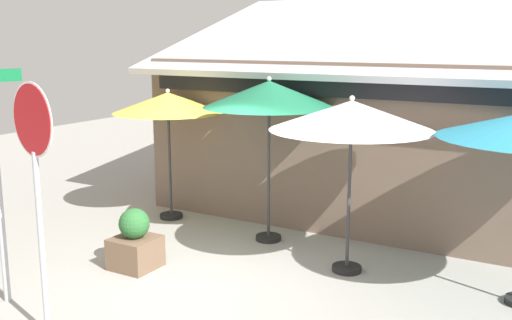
% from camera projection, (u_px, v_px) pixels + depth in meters
% --- Properties ---
extents(ground_plane, '(28.00, 28.00, 0.10)m').
position_uv_depth(ground_plane, '(202.00, 286.00, 8.55)').
color(ground_plane, '#9E9B93').
extents(cafe_building, '(8.14, 5.20, 4.38)m').
position_uv_depth(cafe_building, '(372.00, 128.00, 12.28)').
color(cafe_building, '#705B4C').
rests_on(cafe_building, ground).
extents(stop_sign, '(0.83, 0.19, 2.97)m').
position_uv_depth(stop_sign, '(35.00, 159.00, 6.66)').
color(stop_sign, '#A8AAB2').
rests_on(stop_sign, ground).
extents(patio_umbrella_mustard_left, '(2.08, 2.08, 2.50)m').
position_uv_depth(patio_umbrella_mustard_left, '(168.00, 104.00, 11.21)').
color(patio_umbrella_mustard_left, black).
rests_on(patio_umbrella_mustard_left, ground).
extents(patio_umbrella_forest_green_center, '(2.20, 2.20, 2.81)m').
position_uv_depth(patio_umbrella_forest_green_center, '(269.00, 95.00, 9.87)').
color(patio_umbrella_forest_green_center, black).
rests_on(patio_umbrella_forest_green_center, ground).
extents(patio_umbrella_ivory_right, '(2.36, 2.36, 2.63)m').
position_uv_depth(patio_umbrella_ivory_right, '(352.00, 116.00, 8.52)').
color(patio_umbrella_ivory_right, black).
rests_on(patio_umbrella_ivory_right, ground).
extents(sidewalk_planter, '(0.64, 0.64, 0.93)m').
position_uv_depth(sidewalk_planter, '(135.00, 243.00, 9.04)').
color(sidewalk_planter, brown).
rests_on(sidewalk_planter, ground).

